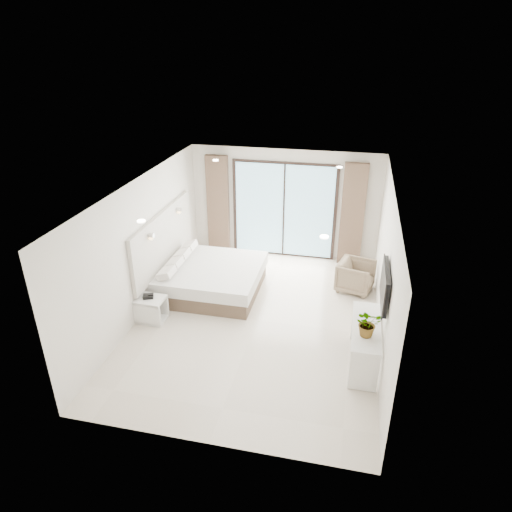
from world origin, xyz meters
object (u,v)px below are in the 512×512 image
object	(u,v)px
bed	(210,278)
armchair	(356,275)
nightstand	(151,309)
console_desk	(365,336)

from	to	relation	value
bed	armchair	size ratio (longest dim) A/B	2.85
bed	nightstand	size ratio (longest dim) A/B	3.84
console_desk	armchair	distance (m)	2.54
bed	console_desk	xyz separation A→B (m)	(3.28, -1.80, 0.24)
console_desk	armchair	size ratio (longest dim) A/B	2.00
bed	armchair	distance (m)	3.17
nightstand	armchair	distance (m)	4.39
console_desk	armchair	xyz separation A→B (m)	(-0.20, 2.52, -0.18)
armchair	nightstand	bearing A→B (deg)	132.11
console_desk	nightstand	bearing A→B (deg)	173.75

